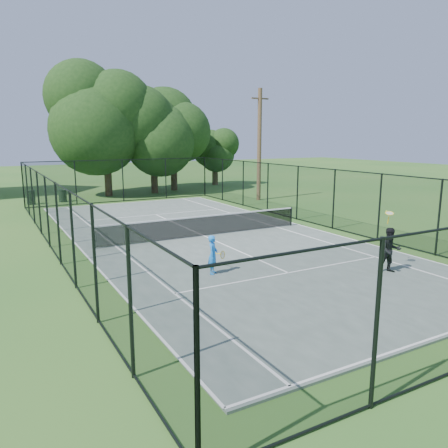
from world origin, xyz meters
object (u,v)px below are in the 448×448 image
utility_pole (259,144)px  player_black (390,250)px  player_blue (213,255)px  tennis_net (204,225)px  trash_bin_right (63,196)px  trash_bin_left (31,197)px

utility_pole → player_black: 18.25m
player_blue → utility_pole: bearing=51.9°
tennis_net → player_black: 8.52m
tennis_net → player_blue: (-2.24, -5.23, 0.13)m
tennis_net → utility_pole: bearing=45.3°
trash_bin_right → player_black: 23.91m
utility_pole → player_black: (-5.91, -16.97, -3.19)m
trash_bin_left → tennis_net: bearing=-67.8°
tennis_net → trash_bin_right: size_ratio=11.59×
tennis_net → trash_bin_left: 15.80m
trash_bin_left → player_blue: player_blue is taller
trash_bin_left → trash_bin_right: bearing=8.2°
tennis_net → trash_bin_right: (-3.85, 14.93, -0.14)m
trash_bin_right → player_blue: (1.61, -20.16, 0.27)m
tennis_net → player_blue: bearing=-113.2°
player_black → trash_bin_left: bearing=111.7°
tennis_net → player_blue: size_ratio=7.72×
trash_bin_left → player_blue: size_ratio=0.75×
trash_bin_left → utility_pole: bearing=-20.7°
trash_bin_right → utility_pole: size_ratio=0.11×
trash_bin_right → utility_pole: utility_pole is taller
tennis_net → trash_bin_left: (-5.97, 14.63, -0.09)m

